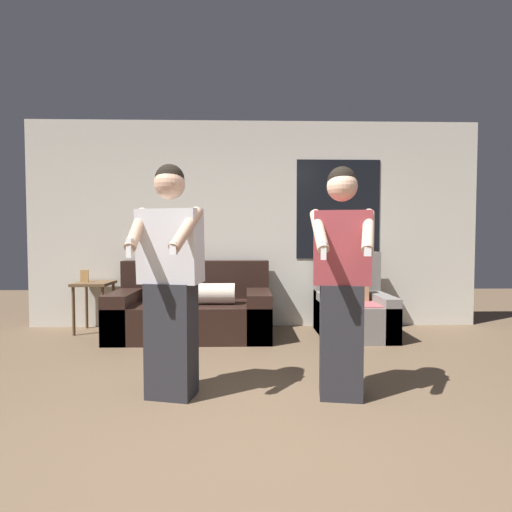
# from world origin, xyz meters

# --- Properties ---
(ground_plane) EXTENTS (14.00, 14.00, 0.00)m
(ground_plane) POSITION_xyz_m (0.00, 0.00, 0.00)
(ground_plane) COLOR brown
(wall_back) EXTENTS (5.92, 0.07, 2.70)m
(wall_back) POSITION_xyz_m (0.02, 3.20, 1.35)
(wall_back) COLOR beige
(wall_back) RESTS_ON ground_plane
(couch) EXTENTS (1.85, 0.97, 0.88)m
(couch) POSITION_xyz_m (-0.75, 2.69, 0.30)
(couch) COLOR black
(couch) RESTS_ON ground_plane
(armchair) EXTENTS (0.81, 0.91, 0.99)m
(armchair) POSITION_xyz_m (1.17, 2.66, 0.31)
(armchair) COLOR slate
(armchair) RESTS_ON ground_plane
(side_table) EXTENTS (0.43, 0.47, 0.77)m
(side_table) POSITION_xyz_m (-2.01, 2.91, 0.52)
(side_table) COLOR brown
(side_table) RESTS_ON ground_plane
(person_left) EXTENTS (0.51, 0.54, 1.70)m
(person_left) POSITION_xyz_m (-0.66, 0.82, 0.86)
(person_left) COLOR #28282D
(person_left) RESTS_ON ground_plane
(person_right) EXTENTS (0.46, 0.50, 1.68)m
(person_right) POSITION_xyz_m (0.58, 0.78, 0.86)
(person_right) COLOR #28282D
(person_right) RESTS_ON ground_plane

